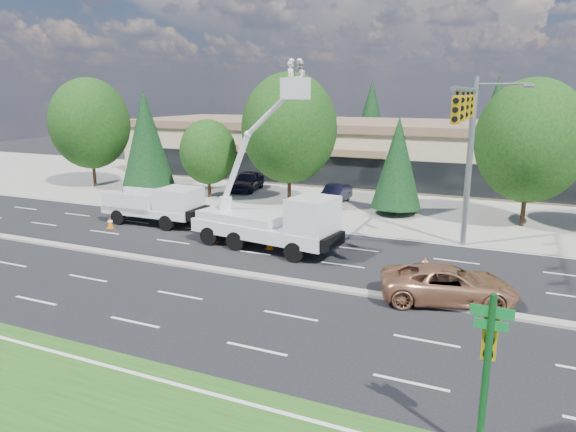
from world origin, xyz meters
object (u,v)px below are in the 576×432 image
at_px(signal_mast, 469,137).
at_px(utility_pickup, 159,209).
at_px(bucket_truck, 274,213).
at_px(minivan, 448,284).
at_px(street_sign_pole, 488,359).

height_order(signal_mast, utility_pickup, signal_mast).
bearing_deg(bucket_truck, minivan, -11.76).
bearing_deg(bucket_truck, street_sign_pole, -39.58).
bearing_deg(street_sign_pole, minivan, 101.27).
distance_m(signal_mast, street_sign_pole, 15.99).
distance_m(signal_mast, utility_pickup, 18.87).
bearing_deg(minivan, signal_mast, -14.07).
distance_m(utility_pickup, bucket_truck, 9.31).
distance_m(signal_mast, minivan, 8.36).
xyz_separation_m(signal_mast, utility_pickup, (-18.16, -0.91, -5.05)).
bearing_deg(street_sign_pole, utility_pickup, 144.16).
relative_size(signal_mast, bucket_truck, 1.04).
distance_m(bucket_truck, minivan, 10.03).
distance_m(street_sign_pole, bucket_truck, 16.72).
bearing_deg(street_sign_pole, signal_mast, 97.27).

